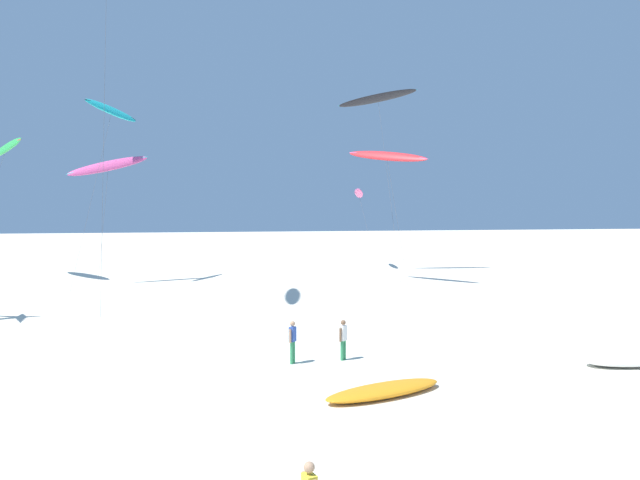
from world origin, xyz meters
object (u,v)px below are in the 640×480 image
object	(u,v)px
grounded_kite_1	(384,390)
grounded_kite_0	(637,359)
flying_kite_1	(6,148)
person_mid_field	(293,340)
flying_kite_6	(359,193)
flying_kite_3	(387,156)
person_foreground_walker	(343,338)
flying_kite_4	(112,111)
flying_kite_2	(108,166)
flying_kite_0	(378,98)

from	to	relation	value
grounded_kite_1	grounded_kite_0	bearing A→B (deg)	10.43
flying_kite_1	grounded_kite_1	xyz separation A→B (m)	(22.38, -37.43, -11.07)
person_mid_field	flying_kite_6	bearing A→B (deg)	71.97
flying_kite_3	person_foreground_walker	size ratio (longest dim) A/B	6.77
flying_kite_4	grounded_kite_0	bearing A→B (deg)	-52.27
flying_kite_1	person_mid_field	size ratio (longest dim) A/B	7.86
flying_kite_6	grounded_kite_1	bearing A→B (deg)	-102.98
flying_kite_2	flying_kite_6	world-z (taller)	flying_kite_2
grounded_kite_1	person_foreground_walker	world-z (taller)	person_foreground_walker
flying_kite_1	person_mid_field	bearing A→B (deg)	-58.58
flying_kite_4	person_foreground_walker	xyz separation A→B (m)	(12.89, -28.53, -13.15)
flying_kite_3	grounded_kite_0	xyz separation A→B (m)	(2.45, -26.72, -10.13)
grounded_kite_0	grounded_kite_1	xyz separation A→B (m)	(-11.13, -2.05, -0.04)
flying_kite_3	flying_kite_4	distance (m)	22.66
flying_kite_2	grounded_kite_1	xyz separation A→B (m)	(13.45, -33.06, -9.40)
flying_kite_1	flying_kite_3	size ratio (longest dim) A/B	1.21
grounded_kite_0	person_mid_field	world-z (taller)	person_mid_field
flying_kite_6	grounded_kite_0	size ratio (longest dim) A/B	2.10
flying_kite_1	flying_kite_4	distance (m)	10.42
person_foreground_walker	person_mid_field	bearing A→B (deg)	-174.79
flying_kite_3	grounded_kite_1	bearing A→B (deg)	-106.80
flying_kite_0	person_mid_field	size ratio (longest dim) A/B	10.21
flying_kite_6	grounded_kite_0	world-z (taller)	flying_kite_6
flying_kite_2	person_mid_field	distance (m)	31.60
flying_kite_0	person_mid_field	xyz separation A→B (m)	(-12.74, -32.51, -15.51)
person_mid_field	flying_kite_0	bearing A→B (deg)	68.61
person_mid_field	grounded_kite_0	bearing A→B (deg)	-11.23
flying_kite_6	grounded_kite_1	distance (m)	43.42
flying_kite_1	grounded_kite_0	size ratio (longest dim) A/B	2.95
flying_kite_2	flying_kite_3	distance (m)	22.56
flying_kite_3	person_mid_field	size ratio (longest dim) A/B	6.51
flying_kite_2	grounded_kite_0	bearing A→B (deg)	-51.60
flying_kite_4	grounded_kite_1	xyz separation A→B (m)	(13.17, -33.46, -13.88)
flying_kite_1	person_foreground_walker	xyz separation A→B (m)	(22.10, -32.49, -10.34)
flying_kite_0	flying_kite_2	size ratio (longest dim) A/B	1.62
flying_kite_3	flying_kite_0	bearing A→B (deg)	79.09
flying_kite_2	flying_kite_4	size ratio (longest dim) A/B	0.72
grounded_kite_0	grounded_kite_1	bearing A→B (deg)	-169.57
grounded_kite_1	person_mid_field	distance (m)	5.38
flying_kite_0	flying_kite_4	bearing A→B (deg)	-170.83
flying_kite_6	grounded_kite_0	distance (m)	40.35
flying_kite_4	grounded_kite_0	world-z (taller)	flying_kite_4
flying_kite_4	grounded_kite_1	bearing A→B (deg)	-68.51
flying_kite_2	grounded_kite_1	world-z (taller)	flying_kite_2
flying_kite_0	flying_kite_2	xyz separation A→B (m)	(-23.77, -4.19, -6.88)
person_mid_field	grounded_kite_1	bearing A→B (deg)	-62.98
flying_kite_0	flying_kite_1	bearing A→B (deg)	179.69
flying_kite_1	person_foreground_walker	size ratio (longest dim) A/B	8.17
person_foreground_walker	person_mid_field	distance (m)	2.14
flying_kite_2	flying_kite_3	bearing A→B (deg)	-10.99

